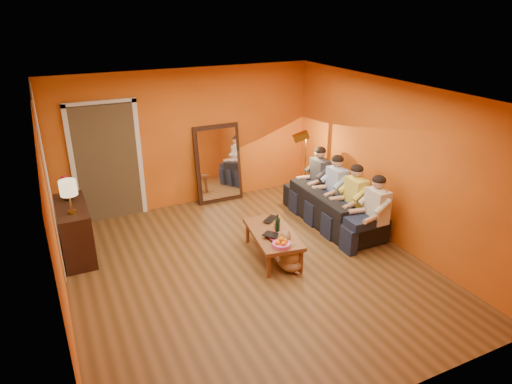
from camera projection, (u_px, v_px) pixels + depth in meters
name	position (u px, v px, depth m)	size (l,w,h in m)	color
room_shell	(238.00, 180.00, 6.58)	(5.00, 5.50, 2.60)	brown
white_accent	(47.00, 176.00, 6.74)	(0.02, 1.90, 2.58)	white
doorway_recess	(106.00, 161.00, 8.13)	(1.06, 0.30, 2.10)	#3F2D19
door_jamb_left	(73.00, 168.00, 7.80)	(0.08, 0.06, 2.20)	white
door_jamb_right	(140.00, 159.00, 8.26)	(0.08, 0.06, 2.20)	white
door_header	(99.00, 103.00, 7.62)	(1.22, 0.06, 0.08)	white
mirror_frame	(218.00, 164.00, 8.89)	(0.92, 0.06, 1.52)	black
mirror_glass	(219.00, 164.00, 8.86)	(0.78, 0.02, 1.36)	white
sideboard	(75.00, 231.00, 7.01)	(0.44, 1.18, 0.85)	black
table_lamp	(70.00, 197.00, 6.50)	(0.24, 0.24, 0.51)	beige
sofa	(332.00, 206.00, 8.11)	(0.83, 2.13, 0.62)	black
coffee_table	(273.00, 244.00, 7.06)	(0.62, 1.22, 0.42)	brown
floor_lamp	(305.00, 169.00, 8.71)	(0.30, 0.24, 1.44)	#AC8F32
dog	(289.00, 251.00, 6.70)	(0.32, 0.50, 0.59)	#966143
person_far_left	(377.00, 212.00, 7.22)	(0.70, 0.44, 1.22)	beige
person_mid_left	(355.00, 199.00, 7.68)	(0.70, 0.44, 1.22)	#E5DD4C
person_mid_right	(336.00, 188.00, 8.13)	(0.70, 0.44, 1.22)	#9BB8F0
person_far_right	(320.00, 178.00, 8.59)	(0.70, 0.44, 1.22)	#36363B
fruit_bowl	(281.00, 242.00, 6.53)	(0.26, 0.26, 0.16)	#EA52A8
wine_bottle	(278.00, 224.00, 6.90)	(0.07, 0.07, 0.31)	black
tumbler	(276.00, 225.00, 7.11)	(0.10, 0.10, 0.09)	#B27F3F
laptop	(273.00, 220.00, 7.34)	(0.33, 0.21, 0.03)	black
book_lower	(268.00, 240.00, 6.74)	(0.16, 0.22, 0.02)	black
book_mid	(269.00, 238.00, 6.74)	(0.19, 0.26, 0.02)	maroon
book_upper	(269.00, 237.00, 6.71)	(0.18, 0.24, 0.02)	black
vase	(68.00, 194.00, 7.02)	(0.18, 0.18, 0.19)	black
flowers	(66.00, 180.00, 6.93)	(0.17, 0.17, 0.42)	maroon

